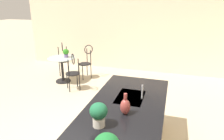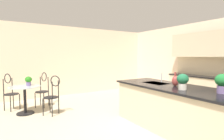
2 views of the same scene
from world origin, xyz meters
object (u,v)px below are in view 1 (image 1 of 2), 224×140
chair_near_window (63,57)px  chair_toward_desk (86,60)px  potted_plant_on_table (66,53)px  bistro_table (62,67)px  vase_on_counter (125,106)px  potted_plant_counter_near (99,113)px  chair_by_island (73,70)px

chair_near_window → chair_toward_desk: same height
chair_near_window → potted_plant_on_table: 0.75m
bistro_table → vase_on_counter: bearing=43.1°
chair_near_window → vase_on_counter: bearing=40.6°
bistro_table → chair_toward_desk: size_ratio=0.77×
potted_plant_counter_near → chair_toward_desk: bearing=-153.6°
chair_toward_desk → potted_plant_counter_near: 4.07m
chair_near_window → chair_by_island: (1.09, 0.93, 0.00)m
bistro_table → vase_on_counter: vase_on_counter is taller
chair_by_island → potted_plant_counter_near: bearing=33.4°
chair_toward_desk → potted_plant_counter_near: bearing=26.4°
chair_toward_desk → potted_plant_on_table: size_ratio=4.17×
chair_toward_desk → vase_on_counter: (3.27, 2.02, 0.46)m
chair_near_window → potted_plant_counter_near: (3.72, 2.66, 0.52)m
chair_toward_desk → chair_near_window: bearing=-96.5°
potted_plant_on_table → potted_plant_counter_near: potted_plant_counter_near is taller
bistro_table → potted_plant_on_table: (-0.09, 0.11, 0.44)m
chair_near_window → vase_on_counter: 4.46m
potted_plant_counter_near → chair_near_window: bearing=-144.4°
chair_by_island → chair_toward_desk: bearing=-176.5°
potted_plant_counter_near → vase_on_counter: potted_plant_counter_near is taller
bistro_table → potted_plant_on_table: bearing=128.4°
chair_near_window → chair_toward_desk: size_ratio=1.00×
chair_by_island → potted_plant_on_table: (-0.56, -0.50, 0.31)m
chair_by_island → potted_plant_counter_near: 3.19m
chair_by_island → vase_on_counter: 3.04m
bistro_table → vase_on_counter: 3.81m
chair_by_island → vase_on_counter: size_ratio=3.62×
chair_by_island → vase_on_counter: bearing=40.7°
potted_plant_on_table → potted_plant_counter_near: bearing=35.0°
chair_by_island → vase_on_counter: (2.28, 1.96, 0.46)m
vase_on_counter → chair_near_window: bearing=-139.4°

